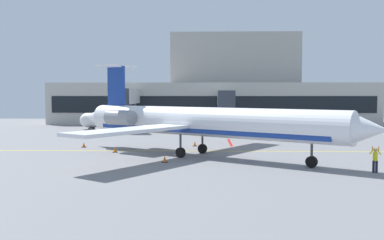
{
  "coord_description": "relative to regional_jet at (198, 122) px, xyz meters",
  "views": [
    {
      "loc": [
        1.87,
        -41.0,
        5.72
      ],
      "look_at": [
        0.53,
        4.87,
        3.0
      ],
      "focal_mm": 40.99,
      "sensor_mm": 36.0,
      "label": 1
    }
  ],
  "objects": [
    {
      "name": "jet_bridge_west",
      "position": [
        -12.12,
        31.77,
        2.03
      ],
      "size": [
        2.4,
        16.63,
        6.59
      ],
      "color": "silver",
      "rests_on": "ground"
    },
    {
      "name": "terminal_building",
      "position": [
        3.31,
        48.92,
        3.21
      ],
      "size": [
        62.58,
        15.9,
        17.98
      ],
      "color": "#B7B2A8",
      "rests_on": "ground"
    },
    {
      "name": "baggage_tug",
      "position": [
        0.83,
        29.0,
        -2.21
      ],
      "size": [
        3.43,
        4.45,
        2.04
      ],
      "color": "#19389E",
      "rests_on": "ground"
    },
    {
      "name": "fuel_tank",
      "position": [
        -16.5,
        29.83,
        -1.67
      ],
      "size": [
        6.26,
        2.68,
        2.67
      ],
      "color": "white",
      "rests_on": "ground"
    },
    {
      "name": "jet_bridge_east",
      "position": [
        3.6,
        29.63,
        1.7
      ],
      "size": [
        2.4,
        20.82,
        6.23
      ],
      "color": "silver",
      "rests_on": "ground"
    },
    {
      "name": "safety_cone_alpha",
      "position": [
        -12.42,
        6.29,
        -2.91
      ],
      "size": [
        0.47,
        0.47,
        0.55
      ],
      "color": "orange",
      "rests_on": "ground"
    },
    {
      "name": "safety_cone_charlie",
      "position": [
        -0.49,
        7.67,
        -2.91
      ],
      "size": [
        0.47,
        0.47,
        0.55
      ],
      "color": "orange",
      "rests_on": "ground"
    },
    {
      "name": "safety_cone_bravo",
      "position": [
        -8.22,
        2.35,
        -2.91
      ],
      "size": [
        0.47,
        0.47,
        0.55
      ],
      "color": "orange",
      "rests_on": "ground"
    },
    {
      "name": "safety_cone_delta",
      "position": [
        -2.77,
        -3.82,
        -2.91
      ],
      "size": [
        0.47,
        0.47,
        0.55
      ],
      "color": "orange",
      "rests_on": "ground"
    },
    {
      "name": "marshaller",
      "position": [
        13.02,
        -8.19,
        -2.18
      ],
      "size": [
        0.76,
        0.5,
        1.93
      ],
      "color": "#191E33",
      "rests_on": "ground"
    },
    {
      "name": "regional_jet",
      "position": [
        0.0,
        0.0,
        0.0
      ],
      "size": [
        27.93,
        23.52,
        8.74
      ],
      "color": "white",
      "rests_on": "ground"
    },
    {
      "name": "pushback_tractor",
      "position": [
        5.55,
        26.37,
        -2.17
      ],
      "size": [
        3.13,
        2.06,
        2.2
      ],
      "color": "silver",
      "rests_on": "ground"
    },
    {
      "name": "ground",
      "position": [
        -1.28,
        0.79,
        -3.2
      ],
      "size": [
        120.0,
        120.0,
        0.11
      ],
      "color": "slate"
    }
  ]
}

